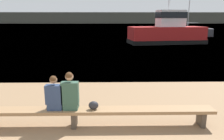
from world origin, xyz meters
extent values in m
plane|color=teal|center=(0.00, 126.89, 0.00)|extent=(240.00, 240.00, 0.00)
cube|color=#4C4C42|center=(0.00, 137.01, 3.28)|extent=(600.00, 12.00, 6.56)
cube|color=#8E6B47|center=(-0.31, 2.74, 0.45)|extent=(7.43, 0.45, 0.09)
cube|color=#42382D|center=(3.10, 2.74, 0.21)|extent=(0.12, 0.38, 0.41)
cube|color=#42382D|center=(-0.31, 2.74, 0.21)|extent=(0.12, 0.38, 0.41)
cube|color=navy|center=(-0.80, 2.79, 0.59)|extent=(0.38, 0.35, 0.18)
cube|color=navy|center=(-0.80, 2.72, 0.92)|extent=(0.44, 0.22, 0.50)
sphere|color=#846047|center=(-0.80, 2.72, 1.31)|extent=(0.19, 0.19, 0.19)
sphere|color=#472D19|center=(-0.80, 2.70, 1.33)|extent=(0.18, 0.18, 0.18)
cube|color=#2D4C3D|center=(-0.39, 2.79, 0.59)|extent=(0.38, 0.35, 0.18)
cube|color=#2D4C3D|center=(-0.39, 2.72, 0.96)|extent=(0.44, 0.22, 0.57)
sphere|color=tan|center=(-0.39, 2.72, 1.39)|extent=(0.21, 0.21, 0.21)
sphere|color=#472D19|center=(-0.39, 2.70, 1.42)|extent=(0.19, 0.19, 0.19)
ellipsoid|color=#232328|center=(0.21, 2.72, 0.61)|extent=(0.26, 0.18, 0.22)
cube|color=#A81919|center=(7.37, 22.87, 0.96)|extent=(8.86, 4.37, 1.92)
cube|color=black|center=(7.37, 22.87, 0.23)|extent=(9.04, 4.52, 0.46)
cube|color=silver|center=(7.79, 22.93, 2.85)|extent=(3.21, 2.32, 1.86)
cube|color=black|center=(7.79, 22.93, 3.22)|extent=(3.28, 2.39, 0.67)
cube|color=#333338|center=(14.44, 34.55, 0.62)|extent=(7.61, 4.60, 1.23)
cylinder|color=#B7B7BC|center=(14.09, 34.67, 5.27)|extent=(0.12, 0.12, 8.07)
cylinder|color=#B7B7BC|center=(14.09, 34.67, 2.13)|extent=(3.10, 1.15, 0.08)
camera|label=1|loc=(0.59, -2.65, 2.82)|focal=35.00mm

